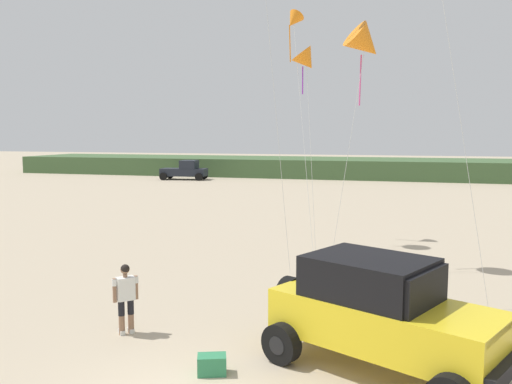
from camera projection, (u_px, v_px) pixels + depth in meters
dune_ridge at (415, 169)px, 56.25m from camera, size 90.00×9.85×1.95m
jeep at (381, 312)px, 10.45m from camera, size 5.00×4.03×2.26m
person_watching at (126, 295)px, 12.45m from camera, size 0.47×0.48×1.67m
cooler_box at (212, 365)px, 10.42m from camera, size 0.65×0.53×0.38m
distant_pickup at (185, 170)px, 54.32m from camera, size 4.78×2.82×1.98m
kite_yellow_diamond at (293, 21)px, 23.62m from camera, size 2.48×5.74×10.14m
kite_blue_swept at (365, 44)px, 18.56m from camera, size 1.80×2.85×8.63m
kite_orange_streamer at (306, 61)px, 22.30m from camera, size 1.77×3.69×8.37m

